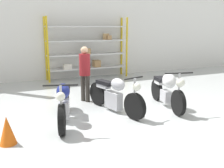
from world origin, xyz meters
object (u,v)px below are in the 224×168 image
(shelving_rack, at_px, (88,49))
(motorcycle_blue, at_px, (64,102))
(motorcycle_silver, at_px, (115,95))
(person_browsing, at_px, (85,70))
(traffic_cone, at_px, (7,130))
(motorcycle_white, at_px, (167,88))

(shelving_rack, relative_size, motorcycle_blue, 1.66)
(shelving_rack, distance_m, motorcycle_silver, 4.73)
(motorcycle_blue, bearing_deg, person_browsing, 161.93)
(shelving_rack, height_order, motorcycle_blue, shelving_rack)
(person_browsing, relative_size, traffic_cone, 2.96)
(motorcycle_blue, xyz_separation_m, person_browsing, (0.94, 1.38, 0.49))
(shelving_rack, xyz_separation_m, traffic_cone, (-3.40, -5.52, -1.00))
(shelving_rack, height_order, motorcycle_white, shelving_rack)
(shelving_rack, bearing_deg, motorcycle_white, -81.97)
(motorcycle_silver, distance_m, traffic_cone, 2.77)
(motorcycle_silver, bearing_deg, traffic_cone, -85.62)
(person_browsing, bearing_deg, motorcycle_blue, 23.69)
(person_browsing, distance_m, traffic_cone, 3.14)
(shelving_rack, distance_m, person_browsing, 3.60)
(motorcycle_blue, xyz_separation_m, motorcycle_white, (2.83, -0.06, 0.07))
(motorcycle_white, bearing_deg, person_browsing, -116.34)
(motorcycle_blue, height_order, person_browsing, person_browsing)
(motorcycle_blue, xyz_separation_m, motorcycle_silver, (1.36, 0.16, -0.01))
(person_browsing, xyz_separation_m, traffic_cone, (-2.19, -2.15, -0.68))
(person_browsing, bearing_deg, motorcycle_silver, 76.68)
(motorcycle_blue, bearing_deg, motorcycle_white, 105.00)
(shelving_rack, height_order, traffic_cone, shelving_rack)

